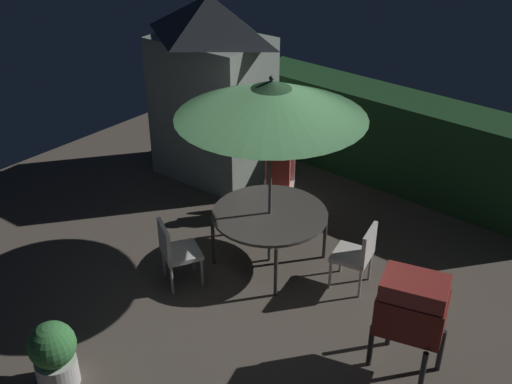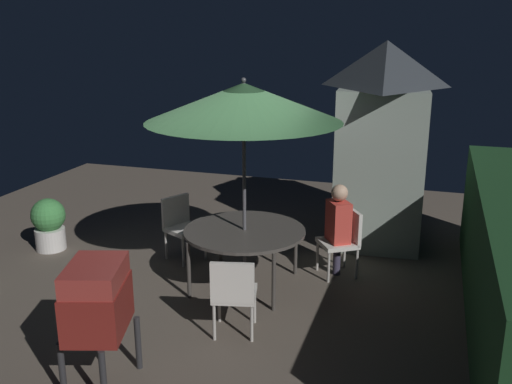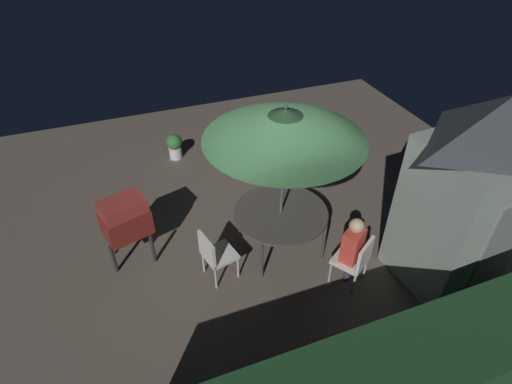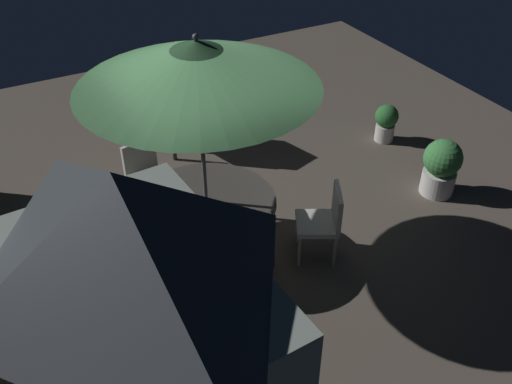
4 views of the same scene
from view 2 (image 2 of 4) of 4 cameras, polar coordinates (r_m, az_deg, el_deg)
name	(u,v)px [view 2 (image 2 of 4)]	position (r m, az deg, el deg)	size (l,w,h in m)	color
ground_plane	(214,287)	(7.49, -4.17, -9.45)	(11.00, 11.00, 0.00)	brown
garden_shed	(382,141)	(9.00, 12.38, 5.00)	(1.96, 1.47, 3.03)	gray
patio_table	(244,233)	(7.25, -1.15, -4.10)	(1.54, 1.54, 0.77)	#47423D
patio_umbrella	(244,103)	(6.86, -1.23, 8.88)	(2.37, 2.37, 2.65)	#4C4C51
bbq_grill	(97,300)	(5.47, -15.53, -10.35)	(0.82, 0.68, 1.20)	maroon
chair_near_shed	(344,238)	(7.75, 8.70, -4.50)	(0.64, 0.64, 0.90)	silver
chair_far_side	(181,223)	(8.27, -7.44, -3.11)	(0.62, 0.63, 0.90)	silver
chair_toward_hedge	(234,291)	(6.19, -2.23, -9.84)	(0.56, 0.55, 0.90)	silver
potted_plant_by_grill	(49,223)	(9.07, -19.89, -2.93)	(0.50, 0.50, 0.79)	silver
person_in_red	(338,219)	(7.63, 8.20, -2.72)	(0.42, 0.39, 1.26)	#CC3D33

